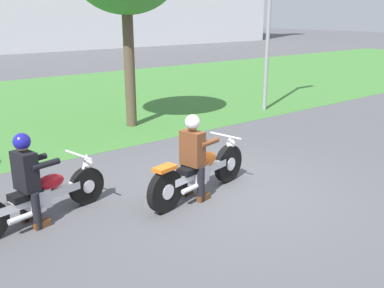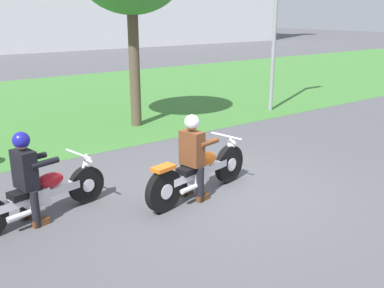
% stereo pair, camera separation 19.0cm
% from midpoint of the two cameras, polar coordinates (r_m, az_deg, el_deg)
% --- Properties ---
extents(ground, '(120.00, 120.00, 0.00)m').
position_cam_midpoint_polar(ground, '(7.47, 3.47, -6.24)').
color(ground, '#4C4C51').
extents(grass_verge, '(60.00, 12.00, 0.01)m').
position_cam_midpoint_polar(grass_verge, '(15.34, -20.03, 4.95)').
color(grass_verge, '#3D7533').
rests_on(grass_verge, ground).
extents(motorcycle_lead, '(2.29, 0.77, 0.90)m').
position_cam_midpoint_polar(motorcycle_lead, '(7.16, 0.27, -3.76)').
color(motorcycle_lead, black).
rests_on(motorcycle_lead, ground).
extents(rider_lead, '(0.61, 0.53, 1.42)m').
position_cam_midpoint_polar(rider_lead, '(6.90, -0.64, -0.84)').
color(rider_lead, black).
rests_on(rider_lead, ground).
extents(motorcycle_follow, '(2.19, 0.76, 0.86)m').
position_cam_midpoint_polar(motorcycle_follow, '(6.71, -20.13, -6.60)').
color(motorcycle_follow, black).
rests_on(motorcycle_follow, ground).
extents(rider_follow, '(0.61, 0.53, 1.38)m').
position_cam_midpoint_polar(rider_follow, '(6.49, -21.80, -3.54)').
color(rider_follow, black).
rests_on(rider_follow, ground).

